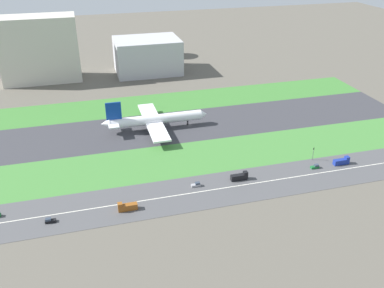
% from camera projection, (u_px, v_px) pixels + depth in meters
% --- Properties ---
extents(ground_plane, '(800.00, 800.00, 0.00)m').
position_uv_depth(ground_plane, '(189.00, 125.00, 258.68)').
color(ground_plane, '#5B564C').
extents(runway, '(280.00, 46.00, 0.10)m').
position_uv_depth(runway, '(189.00, 125.00, 258.65)').
color(runway, '#38383D').
rests_on(runway, ground_plane).
extents(grass_median_north, '(280.00, 36.00, 0.10)m').
position_uv_depth(grass_median_north, '(174.00, 102.00, 293.74)').
color(grass_median_north, '#3D7A33').
rests_on(grass_median_north, ground_plane).
extents(grass_median_south, '(280.00, 36.00, 0.10)m').
position_uv_depth(grass_median_south, '(209.00, 156.00, 223.57)').
color(grass_median_south, '#427F38').
rests_on(grass_median_south, ground_plane).
extents(highway, '(280.00, 28.00, 0.10)m').
position_uv_depth(highway, '(229.00, 187.00, 196.19)').
color(highway, '#4C4C4F').
rests_on(highway, ground_plane).
extents(highway_centerline, '(266.00, 0.50, 0.01)m').
position_uv_depth(highway_centerline, '(229.00, 187.00, 196.16)').
color(highway_centerline, silver).
rests_on(highway_centerline, highway).
extents(airliner, '(65.00, 56.00, 19.70)m').
position_uv_depth(airliner, '(154.00, 120.00, 250.56)').
color(airliner, white).
rests_on(airliner, runway).
extents(truck_0, '(8.40, 2.50, 4.00)m').
position_uv_depth(truck_0, '(127.00, 207.00, 179.59)').
color(truck_0, brown).
rests_on(truck_0, highway).
extents(truck_1, '(8.40, 2.50, 4.00)m').
position_uv_depth(truck_1, '(240.00, 177.00, 201.40)').
color(truck_1, black).
rests_on(truck_1, highway).
extents(car_2, '(4.40, 1.80, 2.00)m').
position_uv_depth(car_2, '(315.00, 167.00, 211.50)').
color(car_2, '#19662D').
rests_on(car_2, highway).
extents(truck_2, '(8.40, 2.50, 4.00)m').
position_uv_depth(truck_2, '(342.00, 161.00, 214.76)').
color(truck_2, navy).
rests_on(truck_2, highway).
extents(car_1, '(4.40, 1.80, 2.00)m').
position_uv_depth(car_1, '(196.00, 185.00, 196.55)').
color(car_1, '#99999E').
rests_on(car_1, highway).
extents(car_3, '(4.40, 1.80, 2.00)m').
position_uv_depth(car_3, '(50.00, 221.00, 172.33)').
color(car_3, black).
rests_on(car_3, highway).
extents(traffic_light, '(0.36, 0.50, 7.20)m').
position_uv_depth(traffic_light, '(313.00, 153.00, 217.51)').
color(traffic_light, '#4C4C51').
rests_on(traffic_light, highway).
extents(terminal_building, '(59.10, 26.32, 50.57)m').
position_uv_depth(terminal_building, '(39.00, 49.00, 323.28)').
color(terminal_building, beige).
rests_on(terminal_building, ground_plane).
extents(hangar_building, '(53.13, 39.63, 28.21)m').
position_uv_depth(hangar_building, '(147.00, 56.00, 348.46)').
color(hangar_building, '#B2B2B7').
rests_on(hangar_building, ground_plane).
extents(fuel_tank_west, '(22.58, 22.58, 17.14)m').
position_uv_depth(fuel_tank_west, '(166.00, 47.00, 395.54)').
color(fuel_tank_west, silver).
rests_on(fuel_tank_west, ground_plane).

